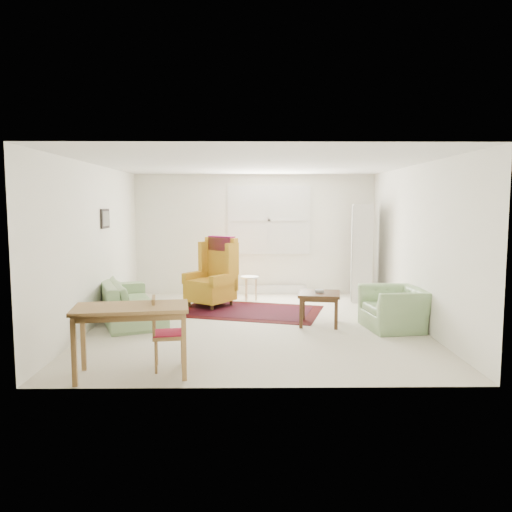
{
  "coord_description": "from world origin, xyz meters",
  "views": [
    {
      "loc": [
        -0.09,
        -7.73,
        1.89
      ],
      "look_at": [
        0.0,
        0.3,
        1.05
      ],
      "focal_mm": 35.0,
      "sensor_mm": 36.0,
      "label": 1
    }
  ],
  "objects_px": {
    "desk": "(132,341)",
    "coffee_table": "(319,308)",
    "sofa": "(129,292)",
    "wingback_chair": "(210,272)",
    "stool": "(250,288)",
    "cabinet": "(362,253)",
    "armchair": "(395,304)",
    "desk_chair": "(169,333)"
  },
  "relations": [
    {
      "from": "armchair",
      "to": "wingback_chair",
      "type": "relative_size",
      "value": 0.75
    },
    {
      "from": "stool",
      "to": "cabinet",
      "type": "bearing_deg",
      "value": 0.13
    },
    {
      "from": "cabinet",
      "to": "coffee_table",
      "type": "bearing_deg",
      "value": -108.36
    },
    {
      "from": "desk_chair",
      "to": "sofa",
      "type": "bearing_deg",
      "value": 13.53
    },
    {
      "from": "coffee_table",
      "to": "desk",
      "type": "distance_m",
      "value": 3.31
    },
    {
      "from": "stool",
      "to": "desk",
      "type": "height_order",
      "value": "desk"
    },
    {
      "from": "armchair",
      "to": "stool",
      "type": "relative_size",
      "value": 2.02
    },
    {
      "from": "coffee_table",
      "to": "desk_chair",
      "type": "distance_m",
      "value": 2.89
    },
    {
      "from": "coffee_table",
      "to": "cabinet",
      "type": "distance_m",
      "value": 2.41
    },
    {
      "from": "coffee_table",
      "to": "stool",
      "type": "relative_size",
      "value": 1.32
    },
    {
      "from": "sofa",
      "to": "stool",
      "type": "relative_size",
      "value": 4.6
    },
    {
      "from": "armchair",
      "to": "cabinet",
      "type": "distance_m",
      "value": 2.36
    },
    {
      "from": "armchair",
      "to": "wingback_chair",
      "type": "height_order",
      "value": "wingback_chair"
    },
    {
      "from": "sofa",
      "to": "coffee_table",
      "type": "xyz_separation_m",
      "value": [
        3.09,
        -0.45,
        -0.19
      ]
    },
    {
      "from": "stool",
      "to": "cabinet",
      "type": "xyz_separation_m",
      "value": [
        2.21,
        0.01,
        0.7
      ]
    },
    {
      "from": "armchair",
      "to": "coffee_table",
      "type": "relative_size",
      "value": 1.53
    },
    {
      "from": "coffee_table",
      "to": "stool",
      "type": "height_order",
      "value": "coffee_table"
    },
    {
      "from": "coffee_table",
      "to": "stool",
      "type": "xyz_separation_m",
      "value": [
        -1.09,
        2.02,
        -0.02
      ]
    },
    {
      "from": "armchair",
      "to": "desk_chair",
      "type": "distance_m",
      "value": 3.61
    },
    {
      "from": "stool",
      "to": "desk",
      "type": "distance_m",
      "value": 4.5
    },
    {
      "from": "armchair",
      "to": "cabinet",
      "type": "xyz_separation_m",
      "value": [
        0.0,
        2.29,
        0.56
      ]
    },
    {
      "from": "armchair",
      "to": "coffee_table",
      "type": "xyz_separation_m",
      "value": [
        -1.11,
        0.27,
        -0.12
      ]
    },
    {
      "from": "sofa",
      "to": "coffee_table",
      "type": "bearing_deg",
      "value": -120.62
    },
    {
      "from": "sofa",
      "to": "wingback_chair",
      "type": "height_order",
      "value": "wingback_chair"
    },
    {
      "from": "stool",
      "to": "desk_chair",
      "type": "relative_size",
      "value": 0.57
    },
    {
      "from": "armchair",
      "to": "stool",
      "type": "distance_m",
      "value": 3.18
    },
    {
      "from": "armchair",
      "to": "desk_chair",
      "type": "xyz_separation_m",
      "value": [
        -3.13,
        -1.81,
        0.04
      ]
    },
    {
      "from": "wingback_chair",
      "to": "coffee_table",
      "type": "bearing_deg",
      "value": -2.15
    },
    {
      "from": "armchair",
      "to": "wingback_chair",
      "type": "xyz_separation_m",
      "value": [
        -2.93,
        1.71,
        0.27
      ]
    },
    {
      "from": "sofa",
      "to": "cabinet",
      "type": "xyz_separation_m",
      "value": [
        4.2,
        1.57,
        0.5
      ]
    },
    {
      "from": "sofa",
      "to": "wingback_chair",
      "type": "distance_m",
      "value": 1.62
    },
    {
      "from": "wingback_chair",
      "to": "stool",
      "type": "xyz_separation_m",
      "value": [
        0.73,
        0.58,
        -0.41
      ]
    },
    {
      "from": "armchair",
      "to": "desk_chair",
      "type": "bearing_deg",
      "value": -68.06
    },
    {
      "from": "wingback_chair",
      "to": "cabinet",
      "type": "distance_m",
      "value": 3.01
    },
    {
      "from": "coffee_table",
      "to": "desk_chair",
      "type": "bearing_deg",
      "value": -134.13
    },
    {
      "from": "desk_chair",
      "to": "armchair",
      "type": "bearing_deg",
      "value": -69.48
    },
    {
      "from": "desk",
      "to": "coffee_table",
      "type": "bearing_deg",
      "value": 43.88
    },
    {
      "from": "sofa",
      "to": "wingback_chair",
      "type": "xyz_separation_m",
      "value": [
        1.27,
        0.99,
        0.2
      ]
    },
    {
      "from": "wingback_chair",
      "to": "stool",
      "type": "relative_size",
      "value": 2.69
    },
    {
      "from": "stool",
      "to": "desk_chair",
      "type": "bearing_deg",
      "value": -102.68
    },
    {
      "from": "sofa",
      "to": "armchair",
      "type": "height_order",
      "value": "sofa"
    },
    {
      "from": "armchair",
      "to": "coffee_table",
      "type": "height_order",
      "value": "armchair"
    }
  ]
}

